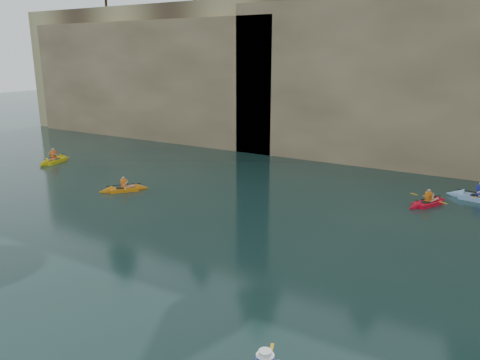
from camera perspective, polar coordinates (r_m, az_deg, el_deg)
The scene contains 10 objects.
ground at distance 15.03m, azimuth -11.46°, elevation -14.93°, with size 160.00×160.00×0.00m, color black.
cliff at distance 40.43m, azimuth 18.78°, elevation 12.30°, with size 70.00×16.00×12.00m, color tan.
cliff_slab_west at distance 43.28m, azimuth -11.19°, elevation 11.98°, with size 26.00×2.40×10.56m, color tan.
cliff_slab_center at distance 32.79m, azimuth 19.20°, elevation 11.26°, with size 24.00×2.40×11.40m, color tan.
sea_cave_west at distance 41.77m, azimuth -9.51°, elevation 7.43°, with size 4.50×1.00×4.00m, color black.
sea_cave_center at distance 34.45m, azimuth 8.57°, elevation 5.19°, with size 3.50×1.00×3.20m, color black.
kayaker_orange at distance 26.99m, azimuth -13.95°, elevation -1.07°, with size 2.24×2.56×1.05m.
kayaker_red_far at distance 25.61m, azimuth 21.90°, elevation -2.61°, with size 1.94×2.89×1.07m.
kayaker_yellow at distance 35.58m, azimuth -21.70°, elevation 2.23°, with size 2.48×3.26×1.30m.
kayaker_ltblue_mid at distance 27.51m, azimuth 27.16°, elevation -1.96°, with size 3.47×2.51×1.29m.
Camera 1 is at (9.09, -9.37, 7.46)m, focal length 35.00 mm.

